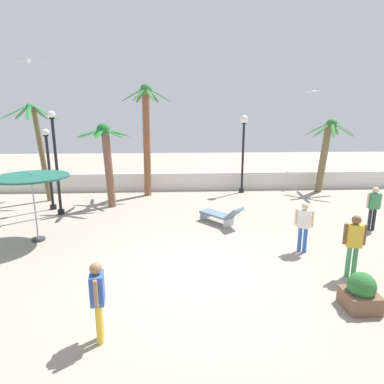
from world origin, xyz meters
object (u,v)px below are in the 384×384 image
Objects in this scene: lamp_post_0 at (243,142)px; lamp_post_1 at (49,167)px; patio_umbrella_2 at (32,180)px; palm_tree_2 at (326,146)px; palm_tree_1 at (107,154)px; lamp_post_2 at (56,160)px; guest_2 at (354,240)px; palm_tree_0 at (38,140)px; seagull_0 at (314,91)px; planter at (361,293)px; lounge_chair_0 at (221,215)px; palm_tree_3 at (147,129)px; guest_0 at (374,204)px; guest_1 at (304,223)px; guest_3 at (98,295)px; seagull_1 at (29,61)px.

lamp_post_1 is at bearing -163.19° from lamp_post_0.
patio_umbrella_2 is 0.60× the size of palm_tree_2.
lamp_post_1 is (-2.47, -0.32, -0.53)m from palm_tree_1.
guest_2 is (9.51, -6.05, -1.32)m from lamp_post_2.
lamp_post_2 is at bearing -52.64° from lamp_post_1.
palm_tree_0 is 3.73× the size of seagull_0.
lamp_post_2 reaches higher than lamp_post_0.
guest_2 is at bearing 68.50° from planter.
palm_tree_3 is at bearing 123.10° from lounge_chair_0.
palm_tree_0 is (-1.83, 5.34, 0.91)m from patio_umbrella_2.
guest_0 is 3.76m from guest_1.
lamp_post_1 is at bearing 102.53° from patio_umbrella_2.
guest_2 is (0.92, -9.63, -1.72)m from lamp_post_0.
palm_tree_1 is 9.60m from guest_3.
palm_tree_3 is at bearing 51.77° from palm_tree_1.
lounge_chair_0 is (6.46, 1.33, -1.71)m from patio_umbrella_2.
palm_tree_3 is at bearing 145.97° from guest_0.
seagull_1 is (-0.37, 0.01, 4.38)m from lamp_post_1.
lamp_post_2 is 12.51m from guest_0.
seagull_0 is at bearing 82.31° from guest_0.
palm_tree_1 is at bearing 141.65° from guest_1.
lamp_post_1 is (-13.72, -2.70, -0.61)m from palm_tree_2.
guest_3 is at bearing -113.45° from lamp_post_0.
seagull_0 is 0.99× the size of seagull_1.
lamp_post_2 is 11.34m from guest_2.
lounge_chair_0 is (-1.90, -5.25, -2.36)m from lamp_post_0.
seagull_1 reaches higher than palm_tree_0.
seagull_1 is (-4.45, 9.03, 5.33)m from guest_3.
guest_3 is at bearing -116.19° from lounge_chair_0.
lounge_chair_0 is (3.18, -4.88, -3.06)m from palm_tree_3.
lamp_post_2 is 3.41× the size of seagull_1.
guest_0 is at bearing -60.07° from lamp_post_0.
guest_0 is at bearing 28.26° from guest_1.
guest_0 is 14.58m from seagull_1.
palm_tree_2 is 2.51× the size of guest_1.
palm_tree_0 is 2.13m from lamp_post_1.
guest_0 is 1.02× the size of guest_3.
guest_3 reaches higher than planter.
lamp_post_1 is 13.26m from guest_0.
palm_tree_0 is 1.09× the size of lamp_post_2.
patio_umbrella_2 is 6.25m from guest_3.
palm_tree_0 is 12.60m from guest_1.
seagull_0 is (9.89, 14.48, 4.59)m from guest_3.
palm_tree_1 is at bearing -159.93° from lamp_post_0.
lamp_post_1 is (-9.20, -2.78, -0.83)m from lamp_post_0.
seagull_1 is (-7.67, 2.47, 5.91)m from lounge_chair_0.
guest_3 is (1.61, -9.34, -1.49)m from palm_tree_1.
palm_tree_2 is at bearing 11.92° from palm_tree_1.
lamp_post_0 is 4.88× the size of planter.
palm_tree_1 is at bearing 31.31° from lamp_post_2.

